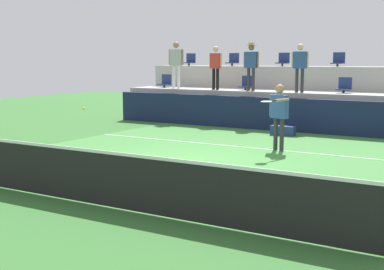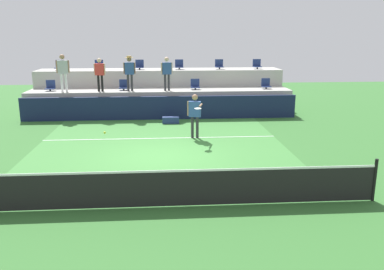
{
  "view_description": "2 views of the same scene",
  "coord_description": "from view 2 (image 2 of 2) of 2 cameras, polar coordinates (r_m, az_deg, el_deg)",
  "views": [
    {
      "loc": [
        6.2,
        -10.29,
        2.34
      ],
      "look_at": [
        0.81,
        -1.14,
        0.81
      ],
      "focal_mm": 48.87,
      "sensor_mm": 36.0,
      "label": 1
    },
    {
      "loc": [
        0.11,
        -12.78,
        3.99
      ],
      "look_at": [
        1.01,
        -0.66,
        0.89
      ],
      "focal_mm": 37.47,
      "sensor_mm": 36.0,
      "label": 2
    }
  ],
  "objects": [
    {
      "name": "spectator_leaning_on_rail",
      "position": [
        19.94,
        -13.0,
        8.76
      ],
      "size": [
        0.57,
        0.24,
        1.59
      ],
      "color": "black",
      "rests_on": "seating_tier_lower"
    },
    {
      "name": "stadium_chair_upper_right",
      "position": [
        22.09,
        3.9,
        9.91
      ],
      "size": [
        0.44,
        0.4,
        0.52
      ],
      "color": "#2D2D33",
      "rests_on": "seating_tier_upper"
    },
    {
      "name": "spectator_in_white",
      "position": [
        20.25,
        -17.9,
        8.92
      ],
      "size": [
        0.62,
        0.27,
        1.78
      ],
      "color": "white",
      "rests_on": "seating_tier_lower"
    },
    {
      "name": "stadium_chair_upper_left",
      "position": [
        22.13,
        -13.12,
        9.58
      ],
      "size": [
        0.44,
        0.4,
        0.52
      ],
      "color": "#2D2D33",
      "rests_on": "seating_tier_upper"
    },
    {
      "name": "stadium_chair_upper_far_right",
      "position": [
        22.48,
        9.24,
        9.83
      ],
      "size": [
        0.44,
        0.4,
        0.52
      ],
      "color": "#2D2D33",
      "rests_on": "seating_tier_upper"
    },
    {
      "name": "stadium_chair_lower_far_right",
      "position": [
        20.84,
        10.48,
        7.09
      ],
      "size": [
        0.44,
        0.4,
        0.52
      ],
      "color": "#2D2D33",
      "rests_on": "seating_tier_lower"
    },
    {
      "name": "equipment_bag",
      "position": [
        18.26,
        -3.05,
        2.13
      ],
      "size": [
        0.76,
        0.28,
        0.3
      ],
      "primitive_type": "cube",
      "color": "navy",
      "rests_on": "ground_plane"
    },
    {
      "name": "stadium_chair_upper_mid_left",
      "position": [
        21.91,
        -7.47,
        9.78
      ],
      "size": [
        0.44,
        0.4,
        0.52
      ],
      "color": "#2D2D33",
      "rests_on": "seating_tier_upper"
    },
    {
      "name": "tennis_player",
      "position": [
        15.46,
        0.42,
        3.36
      ],
      "size": [
        0.59,
        1.28,
        1.72
      ],
      "color": "#2D2D33",
      "rests_on": "ground_plane"
    },
    {
      "name": "court_service_line",
      "position": [
        15.69,
        -4.49,
        -0.46
      ],
      "size": [
        9.0,
        0.06,
        0.0
      ],
      "primitive_type": "cube",
      "color": "white",
      "rests_on": "ground_plane"
    },
    {
      "name": "stadium_chair_lower_right",
      "position": [
        20.24,
        0.45,
        7.12
      ],
      "size": [
        0.44,
        0.4,
        0.52
      ],
      "color": "#2D2D33",
      "rests_on": "seating_tier_lower"
    },
    {
      "name": "tennis_net",
      "position": [
        9.45,
        -4.63,
        -7.44
      ],
      "size": [
        10.48,
        0.08,
        1.07
      ],
      "color": "black",
      "rests_on": "ground_plane"
    },
    {
      "name": "tennis_ball",
      "position": [
        11.43,
        -12.32,
        0.33
      ],
      "size": [
        0.07,
        0.07,
        0.07
      ],
      "color": "#CCE033"
    },
    {
      "name": "sponsor_backboard",
      "position": [
        19.09,
        -4.5,
        3.86
      ],
      "size": [
        13.0,
        0.16,
        1.1
      ],
      "primitive_type": "cube",
      "color": "#141E42",
      "rests_on": "ground_plane"
    },
    {
      "name": "stadium_chair_upper_mid_right",
      "position": [
        21.9,
        -1.83,
        9.89
      ],
      "size": [
        0.44,
        0.4,
        0.52
      ],
      "color": "#2D2D33",
      "rests_on": "seating_tier_upper"
    },
    {
      "name": "ground_plane",
      "position": [
        13.39,
        -4.51,
        -3.09
      ],
      "size": [
        40.0,
        40.0,
        0.0
      ],
      "primitive_type": "plane",
      "color": "#336B2D"
    },
    {
      "name": "stadium_chair_upper_far_left",
      "position": [
        22.53,
        -18.33,
        9.31
      ],
      "size": [
        0.44,
        0.4,
        0.52
      ],
      "color": "#2D2D33",
      "rests_on": "seating_tier_upper"
    },
    {
      "name": "stadium_chair_lower_far_left",
      "position": [
        20.9,
        -19.51,
        6.54
      ],
      "size": [
        0.44,
        0.4,
        0.52
      ],
      "color": "#2D2D33",
      "rests_on": "seating_tier_lower"
    },
    {
      "name": "spectator_with_hat",
      "position": [
        19.76,
        -8.89,
        9.17
      ],
      "size": [
        0.58,
        0.4,
        1.7
      ],
      "color": "#2D2D33",
      "rests_on": "seating_tier_lower"
    },
    {
      "name": "stadium_chair_lower_left",
      "position": [
        20.26,
        -9.7,
        6.93
      ],
      "size": [
        0.44,
        0.4,
        0.52
      ],
      "color": "#2D2D33",
      "rests_on": "seating_tier_lower"
    },
    {
      "name": "seating_tier_lower",
      "position": [
        20.36,
        -4.49,
        4.73
      ],
      "size": [
        13.0,
        1.8,
        1.25
      ],
      "primitive_type": "cube",
      "color": "#ADAAA3",
      "rests_on": "ground_plane"
    },
    {
      "name": "spectator_in_grey",
      "position": [
        19.71,
        -3.61,
        9.12
      ],
      "size": [
        0.58,
        0.27,
        1.63
      ],
      "color": "#2D2D33",
      "rests_on": "seating_tier_lower"
    },
    {
      "name": "seating_tier_upper",
      "position": [
        22.07,
        -4.5,
        6.59
      ],
      "size": [
        13.0,
        1.8,
        2.1
      ],
      "primitive_type": "cube",
      "color": "#ADAAA3",
      "rests_on": "ground_plane"
    },
    {
      "name": "court_inner_paint",
      "position": [
        14.34,
        -4.5,
        -1.89
      ],
      "size": [
        9.0,
        10.0,
        0.01
      ],
      "primitive_type": "cube",
      "color": "#3D7F38",
      "rests_on": "ground_plane"
    }
  ]
}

